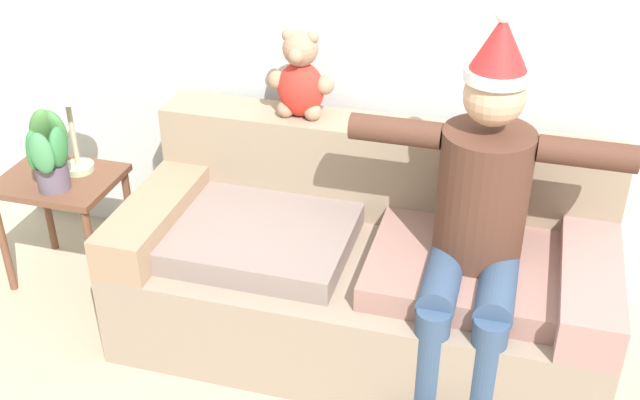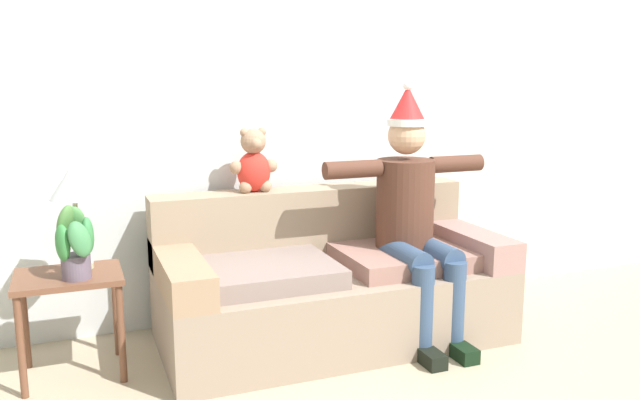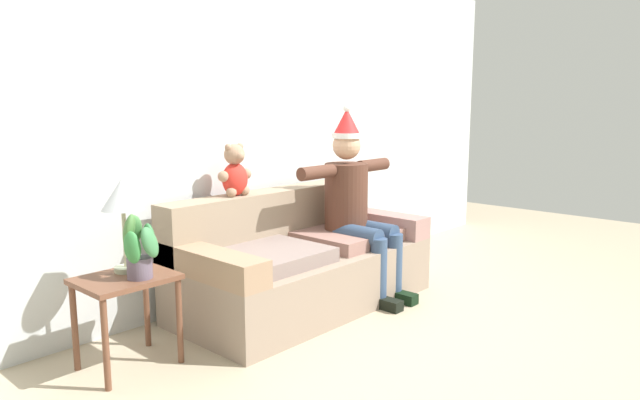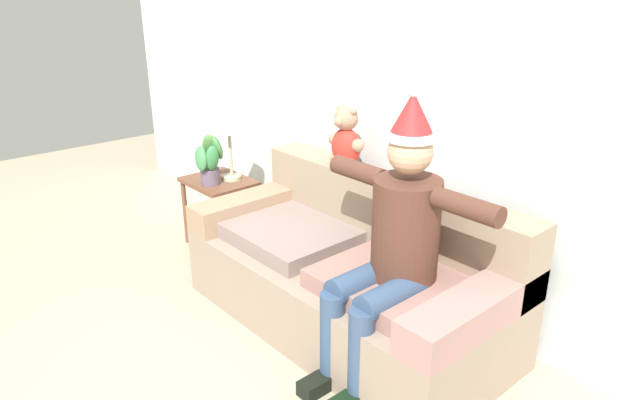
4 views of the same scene
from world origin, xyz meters
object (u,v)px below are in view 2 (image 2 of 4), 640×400
side_table (69,292)px  teddy_bear (254,163)px  potted_plant (75,243)px  table_lamp (74,187)px  couch (329,282)px  person_seated (413,211)px

side_table → teddy_bear: bearing=15.6°
potted_plant → table_lamp: bearing=85.4°
couch → potted_plant: potted_plant is taller
side_table → potted_plant: size_ratio=1.44×
couch → person_seated: size_ratio=1.31×
person_seated → table_lamp: size_ratio=2.74×
table_lamp → side_table: bearing=-124.6°
teddy_bear → side_table: (-1.06, -0.29, -0.57)m
couch → person_seated: 0.64m
couch → potted_plant: 1.44m
teddy_bear → side_table: size_ratio=0.71×
side_table → table_lamp: size_ratio=0.99×
person_seated → teddy_bear: bearing=150.7°
teddy_bear → potted_plant: (-1.02, -0.39, -0.30)m
person_seated → potted_plant: person_seated is taller
side_table → potted_plant: 0.29m
couch → table_lamp: table_lamp is taller
couch → table_lamp: (-1.37, 0.08, 0.64)m
teddy_bear → person_seated: bearing=-29.3°
couch → teddy_bear: size_ratio=5.17×
potted_plant → teddy_bear: bearing=20.9°
person_seated → table_lamp: 1.85m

